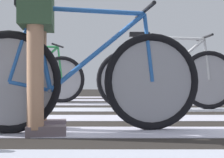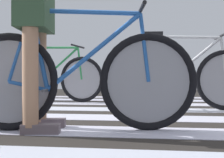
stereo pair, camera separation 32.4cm
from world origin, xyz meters
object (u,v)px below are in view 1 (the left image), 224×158
bicycle_2_of_3 (168,78)px  bicycle_3_of_3 (31,78)px  cyclist_3_of_3 (12,61)px  bicycle_1_of_3 (83,78)px  cyclist_1_of_3 (39,40)px

bicycle_2_of_3 → bicycle_3_of_3: bearing=148.3°
bicycle_2_of_3 → cyclist_3_of_3: bearing=150.7°
bicycle_1_of_3 → bicycle_2_of_3: bearing=51.6°
bicycle_2_of_3 → cyclist_3_of_3: size_ratio=1.72×
bicycle_1_of_3 → bicycle_2_of_3: 1.77m
bicycle_3_of_3 → bicycle_2_of_3: bearing=-20.4°
bicycle_1_of_3 → cyclist_1_of_3: cyclist_1_of_3 is taller
cyclist_1_of_3 → bicycle_2_of_3: (1.19, 1.58, -0.27)m
bicycle_2_of_3 → bicycle_1_of_3: bearing=-123.4°
cyclist_1_of_3 → bicycle_2_of_3: size_ratio=0.58×
bicycle_1_of_3 → bicycle_3_of_3: bearing=104.1°
cyclist_3_of_3 → cyclist_1_of_3: bearing=-60.3°
bicycle_3_of_3 → cyclist_1_of_3: bearing=-65.9°
bicycle_1_of_3 → bicycle_3_of_3: size_ratio=1.00×
cyclist_1_of_3 → cyclist_3_of_3: cyclist_1_of_3 is taller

